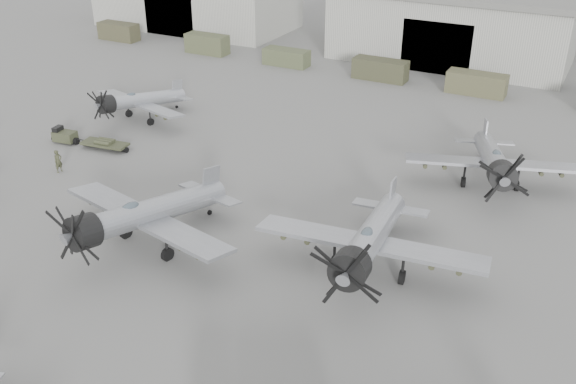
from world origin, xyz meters
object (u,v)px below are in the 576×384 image
at_px(aircraft_mid_2, 369,241).
at_px(tug_trailer, 80,139).
at_px(aircraft_far_1, 494,161).
at_px(aircraft_far_0, 137,101).
at_px(ground_crew, 58,161).
at_px(aircraft_mid_1, 141,216).

bearing_deg(aircraft_mid_2, tug_trailer, 159.96).
bearing_deg(aircraft_far_1, tug_trailer, 174.97).
distance_m(aircraft_far_1, tug_trailer, 34.82).
distance_m(aircraft_mid_2, aircraft_far_0, 32.02).
xyz_separation_m(aircraft_mid_2, tug_trailer, (-29.70, 7.01, -2.00)).
height_order(aircraft_far_0, ground_crew, aircraft_far_0).
xyz_separation_m(aircraft_mid_1, aircraft_far_0, (-14.97, 17.70, -0.49)).
height_order(aircraft_mid_1, ground_crew, aircraft_mid_1).
bearing_deg(aircraft_far_0, tug_trailer, -83.64).
bearing_deg(aircraft_mid_1, aircraft_mid_2, 27.15).
relative_size(aircraft_far_0, tug_trailer, 1.53).
bearing_deg(aircraft_far_1, aircraft_mid_2, -123.73).
bearing_deg(aircraft_far_1, ground_crew, -176.02).
bearing_deg(aircraft_mid_1, aircraft_far_0, 142.04).
bearing_deg(tug_trailer, aircraft_mid_1, -41.90).
relative_size(aircraft_mid_2, aircraft_far_0, 1.26).
height_order(aircraft_far_0, tug_trailer, aircraft_far_0).
xyz_separation_m(aircraft_far_1, ground_crew, (-31.36, -13.03, -1.43)).
bearing_deg(aircraft_mid_2, ground_crew, 168.78).
height_order(aircraft_mid_2, ground_crew, aircraft_mid_2).
height_order(aircraft_far_0, aircraft_far_1, aircraft_far_1).
bearing_deg(aircraft_far_0, aircraft_mid_1, -36.34).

